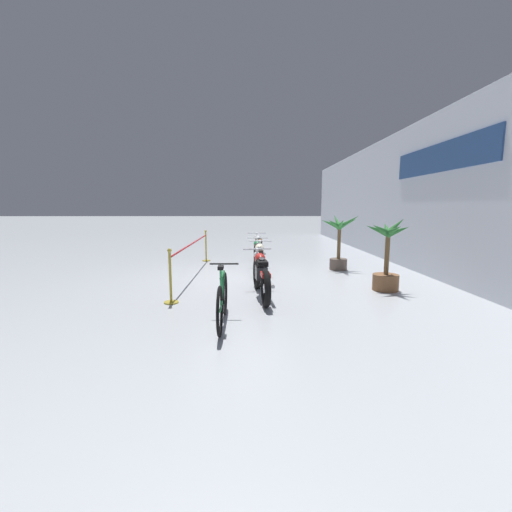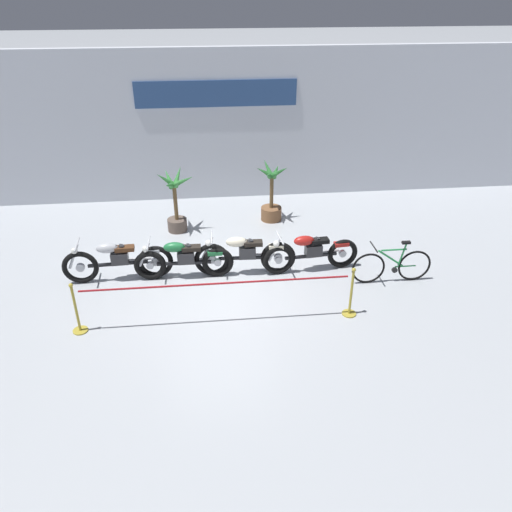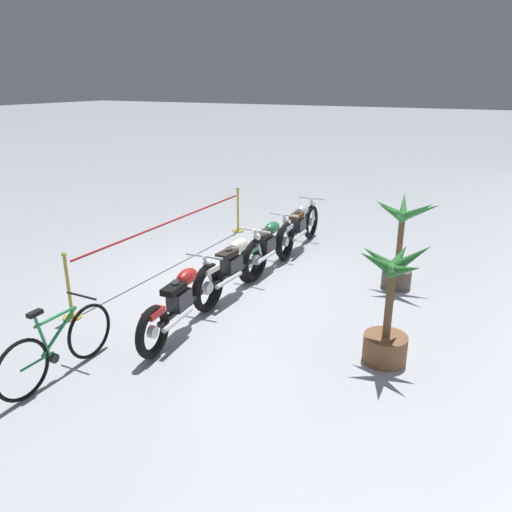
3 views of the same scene
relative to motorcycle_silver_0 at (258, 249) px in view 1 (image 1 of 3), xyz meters
The scene contains 11 objects.
ground_plane 2.24m from the motorcycle_silver_0, 14.99° to the right, with size 120.00×120.00×0.00m, color #B2B7BC.
back_wall 5.28m from the motorcycle_silver_0, 65.10° to the left, with size 28.00×0.29×4.20m.
motorcycle_silver_0 is the anchor object (origin of this frame).
motorcycle_green_1 1.41m from the motorcycle_silver_0, ahead, with size 2.16×0.62×0.92m.
motorcycle_cream_2 2.74m from the motorcycle_silver_0, ahead, with size 2.23×0.62×0.96m.
motorcycle_red_3 4.21m from the motorcycle_silver_0, ahead, with size 2.19×0.62×0.93m.
bicycle 5.89m from the motorcycle_silver_0, ahead, with size 1.74×0.48×0.97m.
potted_palm_left_of_row 2.63m from the motorcycle_silver_0, 63.24° to the left, with size 0.97×1.12×1.66m.
potted_palm_right_of_row 4.60m from the motorcycle_silver_0, 36.46° to the left, with size 0.91×0.90×1.65m.
stanchion_far_left 2.02m from the motorcycle_silver_0, 61.41° to the right, with size 5.19×0.28×1.05m.
stanchion_mid_left 4.98m from the motorcycle_silver_0, 20.85° to the right, with size 0.28×0.28×1.05m.
Camera 1 is at (8.91, 0.33, 1.82)m, focal length 24.00 mm.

